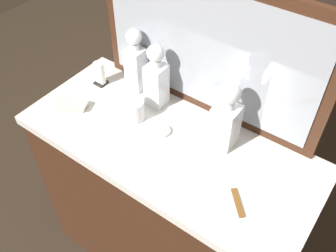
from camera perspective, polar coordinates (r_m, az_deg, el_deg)
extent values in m
cube|color=#381E11|center=(1.83, 0.00, -12.52)|extent=(1.14, 0.51, 0.89)
cube|color=silver|center=(1.46, 0.00, -2.76)|extent=(1.17, 0.52, 0.04)
cube|color=#381E11|center=(1.42, 5.94, 11.46)|extent=(0.96, 0.03, 0.56)
cube|color=gray|center=(1.41, 5.62, 11.19)|extent=(0.88, 0.01, 0.48)
cube|color=white|center=(1.54, -1.75, 6.16)|extent=(0.08, 0.08, 0.19)
cube|color=#8C4C14|center=(1.57, -1.72, 5.02)|extent=(0.07, 0.07, 0.11)
cylinder|color=white|center=(1.48, -1.85, 9.47)|extent=(0.04, 0.04, 0.03)
sphere|color=white|center=(1.45, -1.89, 10.96)|extent=(0.07, 0.07, 0.07)
cube|color=white|center=(1.39, 8.57, 0.05)|extent=(0.09, 0.09, 0.18)
cube|color=#8C4C14|center=(1.41, 8.47, -0.62)|extent=(0.08, 0.08, 0.13)
cylinder|color=white|center=(1.32, 9.05, 3.24)|extent=(0.05, 0.05, 0.03)
sphere|color=white|center=(1.29, 9.31, 4.93)|extent=(0.08, 0.08, 0.08)
cube|color=white|center=(1.63, -4.83, 8.54)|extent=(0.07, 0.07, 0.20)
cube|color=#8C4C14|center=(1.65, -4.76, 7.59)|extent=(0.06, 0.06, 0.13)
cylinder|color=white|center=(1.56, -5.08, 11.87)|extent=(0.04, 0.04, 0.03)
sphere|color=white|center=(1.54, -5.19, 13.26)|extent=(0.07, 0.07, 0.07)
cylinder|color=white|center=(1.51, -5.21, 2.50)|extent=(0.09, 0.09, 0.09)
cylinder|color=silver|center=(1.54, -5.12, 1.47)|extent=(0.08, 0.08, 0.01)
cube|color=#B7A88C|center=(1.63, -14.41, 3.03)|extent=(0.14, 0.10, 0.01)
cube|color=#B7B5AD|center=(1.62, -14.48, 3.34)|extent=(0.15, 0.11, 0.01)
cylinder|color=silver|center=(1.47, -0.86, -0.81)|extent=(0.06, 0.06, 0.01)
cube|color=brown|center=(1.29, 10.48, -11.30)|extent=(0.09, 0.10, 0.01)
cube|color=black|center=(1.73, -10.06, 6.45)|extent=(0.05, 0.05, 0.01)
cube|color=white|center=(1.70, -10.28, 7.80)|extent=(0.05, 0.02, 0.11)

